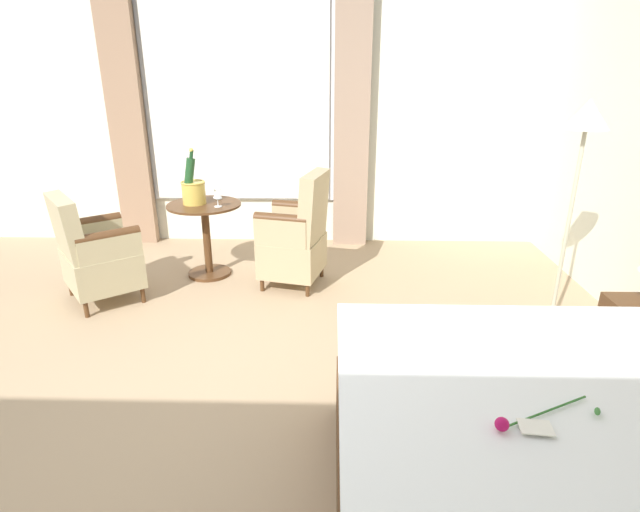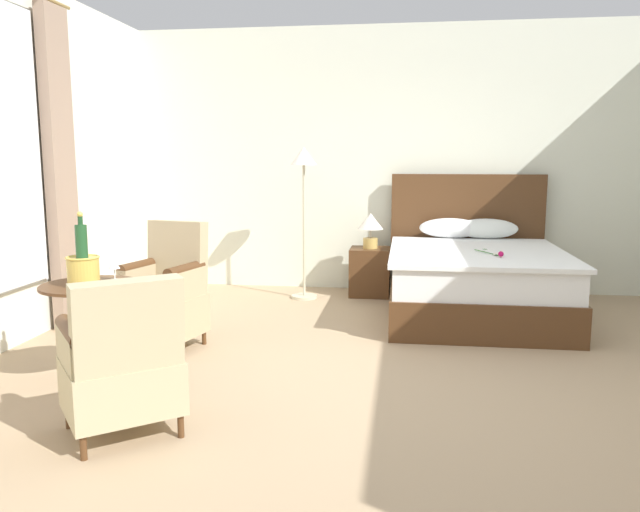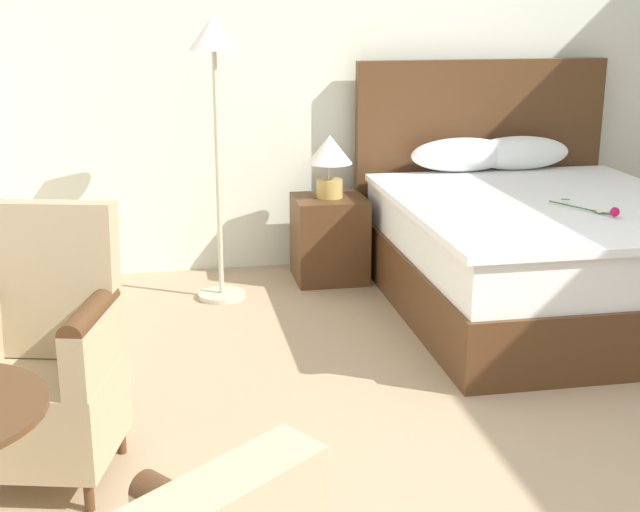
{
  "view_description": "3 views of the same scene",
  "coord_description": "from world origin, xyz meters",
  "px_view_note": "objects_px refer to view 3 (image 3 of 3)",
  "views": [
    {
      "loc": [
        2.33,
        0.97,
        1.8
      ],
      "look_at": [
        -0.45,
        0.9,
        0.76
      ],
      "focal_mm": 28.0,
      "sensor_mm": 36.0,
      "label": 1
    },
    {
      "loc": [
        0.12,
        -4.01,
        1.51
      ],
      "look_at": [
        -0.58,
        1.07,
        0.71
      ],
      "focal_mm": 35.0,
      "sensor_mm": 36.0,
      "label": 2
    },
    {
      "loc": [
        -1.32,
        -2.47,
        1.73
      ],
      "look_at": [
        -0.66,
        1.02,
        0.69
      ],
      "focal_mm": 50.0,
      "sensor_mm": 36.0,
      "label": 3
    }
  ],
  "objects_px": {
    "nightstand": "(329,239)",
    "floor_lamp_brass": "(215,78)",
    "bedside_lamp": "(330,156)",
    "armchair_by_window": "(42,366)",
    "bed": "(536,245)"
  },
  "relations": [
    {
      "from": "nightstand",
      "to": "floor_lamp_brass",
      "type": "distance_m",
      "value": 1.27
    },
    {
      "from": "nightstand",
      "to": "armchair_by_window",
      "type": "height_order",
      "value": "armchair_by_window"
    },
    {
      "from": "bed",
      "to": "nightstand",
      "type": "relative_size",
      "value": 3.97
    },
    {
      "from": "floor_lamp_brass",
      "to": "armchair_by_window",
      "type": "distance_m",
      "value": 2.24
    },
    {
      "from": "floor_lamp_brass",
      "to": "armchair_by_window",
      "type": "xyz_separation_m",
      "value": [
        -0.79,
        -1.91,
        -0.86
      ]
    },
    {
      "from": "bedside_lamp",
      "to": "floor_lamp_brass",
      "type": "bearing_deg",
      "value": -160.75
    },
    {
      "from": "bedside_lamp",
      "to": "bed",
      "type": "bearing_deg",
      "value": -34.62
    },
    {
      "from": "bed",
      "to": "floor_lamp_brass",
      "type": "distance_m",
      "value": 2.04
    },
    {
      "from": "floor_lamp_brass",
      "to": "armchair_by_window",
      "type": "relative_size",
      "value": 1.61
    },
    {
      "from": "bedside_lamp",
      "to": "armchair_by_window",
      "type": "bearing_deg",
      "value": -124.71
    },
    {
      "from": "bed",
      "to": "bedside_lamp",
      "type": "distance_m",
      "value": 1.35
    },
    {
      "from": "bedside_lamp",
      "to": "armchair_by_window",
      "type": "height_order",
      "value": "armchair_by_window"
    },
    {
      "from": "nightstand",
      "to": "bedside_lamp",
      "type": "distance_m",
      "value": 0.52
    },
    {
      "from": "bed",
      "to": "armchair_by_window",
      "type": "distance_m",
      "value": 2.93
    },
    {
      "from": "nightstand",
      "to": "floor_lamp_brass",
      "type": "bearing_deg",
      "value": -160.75
    }
  ]
}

